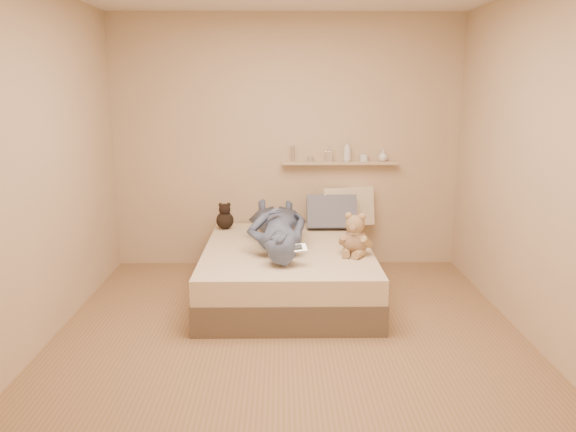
{
  "coord_description": "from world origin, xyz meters",
  "views": [
    {
      "loc": [
        -0.06,
        -3.95,
        1.83
      ],
      "look_at": [
        0.0,
        0.65,
        0.8
      ],
      "focal_mm": 35.0,
      "sensor_mm": 36.0,
      "label": 1
    }
  ],
  "objects_px": {
    "game_console": "(296,248)",
    "pillow_cream": "(347,207)",
    "person": "(277,226)",
    "teddy_bear": "(355,237)",
    "dark_plush": "(225,218)",
    "pillow_grey": "(332,212)",
    "bed": "(288,271)",
    "wall_shelf": "(339,163)"
  },
  "relations": [
    {
      "from": "bed",
      "to": "teddy_bear",
      "type": "height_order",
      "value": "teddy_bear"
    },
    {
      "from": "person",
      "to": "pillow_grey",
      "type": "bearing_deg",
      "value": -134.35
    },
    {
      "from": "pillow_grey",
      "to": "person",
      "type": "relative_size",
      "value": 0.33
    },
    {
      "from": "teddy_bear",
      "to": "wall_shelf",
      "type": "height_order",
      "value": "wall_shelf"
    },
    {
      "from": "teddy_bear",
      "to": "pillow_cream",
      "type": "height_order",
      "value": "pillow_cream"
    },
    {
      "from": "bed",
      "to": "wall_shelf",
      "type": "relative_size",
      "value": 1.58
    },
    {
      "from": "game_console",
      "to": "pillow_grey",
      "type": "height_order",
      "value": "pillow_grey"
    },
    {
      "from": "teddy_bear",
      "to": "person",
      "type": "xyz_separation_m",
      "value": [
        -0.67,
        0.32,
        0.03
      ]
    },
    {
      "from": "dark_plush",
      "to": "pillow_cream",
      "type": "distance_m",
      "value": 1.27
    },
    {
      "from": "game_console",
      "to": "dark_plush",
      "type": "height_order",
      "value": "dark_plush"
    },
    {
      "from": "person",
      "to": "pillow_cream",
      "type": "bearing_deg",
      "value": -136.16
    },
    {
      "from": "pillow_cream",
      "to": "person",
      "type": "bearing_deg",
      "value": -133.73
    },
    {
      "from": "bed",
      "to": "pillow_grey",
      "type": "bearing_deg",
      "value": 56.52
    },
    {
      "from": "pillow_grey",
      "to": "person",
      "type": "xyz_separation_m",
      "value": [
        -0.55,
        -0.62,
        0.01
      ]
    },
    {
      "from": "teddy_bear",
      "to": "pillow_cream",
      "type": "bearing_deg",
      "value": 87.19
    },
    {
      "from": "wall_shelf",
      "to": "teddy_bear",
      "type": "bearing_deg",
      "value": -88.84
    },
    {
      "from": "person",
      "to": "teddy_bear",
      "type": "bearing_deg",
      "value": 151.67
    },
    {
      "from": "pillow_cream",
      "to": "wall_shelf",
      "type": "distance_m",
      "value": 0.46
    },
    {
      "from": "pillow_cream",
      "to": "person",
      "type": "height_order",
      "value": "pillow_cream"
    },
    {
      "from": "dark_plush",
      "to": "wall_shelf",
      "type": "relative_size",
      "value": 0.23
    },
    {
      "from": "dark_plush",
      "to": "person",
      "type": "relative_size",
      "value": 0.18
    },
    {
      "from": "game_console",
      "to": "dark_plush",
      "type": "xyz_separation_m",
      "value": [
        -0.69,
        1.27,
        -0.03
      ]
    },
    {
      "from": "game_console",
      "to": "pillow_cream",
      "type": "relative_size",
      "value": 0.34
    },
    {
      "from": "teddy_bear",
      "to": "pillow_grey",
      "type": "bearing_deg",
      "value": 97.09
    },
    {
      "from": "teddy_bear",
      "to": "pillow_cream",
      "type": "relative_size",
      "value": 0.68
    },
    {
      "from": "teddy_bear",
      "to": "dark_plush",
      "type": "bearing_deg",
      "value": 141.95
    },
    {
      "from": "teddy_bear",
      "to": "dark_plush",
      "type": "height_order",
      "value": "teddy_bear"
    },
    {
      "from": "teddy_bear",
      "to": "pillow_grey",
      "type": "xyz_separation_m",
      "value": [
        -0.12,
        0.94,
        0.02
      ]
    },
    {
      "from": "bed",
      "to": "person",
      "type": "height_order",
      "value": "person"
    },
    {
      "from": "person",
      "to": "wall_shelf",
      "type": "bearing_deg",
      "value": -130.18
    },
    {
      "from": "bed",
      "to": "pillow_cream",
      "type": "height_order",
      "value": "pillow_cream"
    },
    {
      "from": "game_console",
      "to": "teddy_bear",
      "type": "relative_size",
      "value": 0.5
    },
    {
      "from": "dark_plush",
      "to": "wall_shelf",
      "type": "bearing_deg",
      "value": 10.41
    },
    {
      "from": "teddy_bear",
      "to": "dark_plush",
      "type": "distance_m",
      "value": 1.53
    },
    {
      "from": "person",
      "to": "wall_shelf",
      "type": "relative_size",
      "value": 1.25
    },
    {
      "from": "dark_plush",
      "to": "pillow_grey",
      "type": "bearing_deg",
      "value": -0.11
    },
    {
      "from": "pillow_cream",
      "to": "wall_shelf",
      "type": "bearing_deg",
      "value": 134.07
    },
    {
      "from": "game_console",
      "to": "pillow_grey",
      "type": "bearing_deg",
      "value": 72.71
    },
    {
      "from": "pillow_grey",
      "to": "bed",
      "type": "bearing_deg",
      "value": -123.48
    },
    {
      "from": "dark_plush",
      "to": "pillow_grey",
      "type": "relative_size",
      "value": 0.55
    },
    {
      "from": "pillow_grey",
      "to": "wall_shelf",
      "type": "distance_m",
      "value": 0.54
    },
    {
      "from": "game_console",
      "to": "dark_plush",
      "type": "distance_m",
      "value": 1.45
    }
  ]
}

